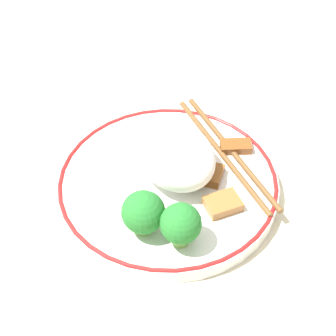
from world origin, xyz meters
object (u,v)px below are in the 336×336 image
at_px(broccoli_back_left, 143,213).
at_px(chopsticks, 227,152).
at_px(broccoli_back_center, 181,224).
at_px(plate, 168,184).

distance_m(broccoli_back_left, chopsticks, 0.15).
bearing_deg(broccoli_back_left, chopsticks, 113.55).
bearing_deg(chopsticks, broccoli_back_center, -50.31).
relative_size(broccoli_back_center, chopsticks, 0.24).
xyz_separation_m(plate, chopsticks, (-0.01, 0.08, 0.01)).
bearing_deg(plate, broccoli_back_left, -45.91).
distance_m(broccoli_back_center, chopsticks, 0.14).
distance_m(plate, chopsticks, 0.08).
bearing_deg(chopsticks, plate, -85.21).
bearing_deg(broccoli_back_left, broccoli_back_center, 40.71).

